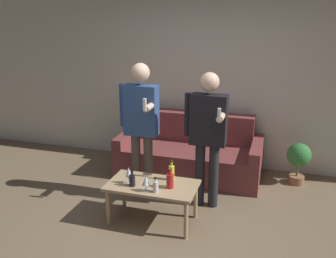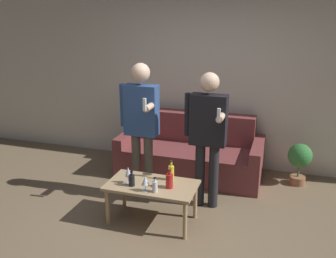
{
  "view_description": "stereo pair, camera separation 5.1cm",
  "coord_description": "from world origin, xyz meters",
  "px_view_note": "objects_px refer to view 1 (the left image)",
  "views": [
    {
      "loc": [
        1.03,
        -3.13,
        2.23
      ],
      "look_at": [
        -0.18,
        0.79,
        0.95
      ],
      "focal_mm": 40.0,
      "sensor_mm": 36.0,
      "label": 1
    },
    {
      "loc": [
        1.08,
        -3.12,
        2.23
      ],
      "look_at": [
        -0.18,
        0.79,
        0.95
      ],
      "focal_mm": 40.0,
      "sensor_mm": 36.0,
      "label": 2
    }
  ],
  "objects_px": {
    "bottle_orange": "(172,172)",
    "person_standing_right": "(208,130)",
    "coffee_table": "(152,189)",
    "person_standing_left": "(141,120)",
    "couch": "(190,154)"
  },
  "relations": [
    {
      "from": "person_standing_right",
      "to": "bottle_orange",
      "type": "bearing_deg",
      "value": -130.18
    },
    {
      "from": "person_standing_right",
      "to": "coffee_table",
      "type": "bearing_deg",
      "value": -131.75
    },
    {
      "from": "couch",
      "to": "coffee_table",
      "type": "relative_size",
      "value": 2.05
    },
    {
      "from": "person_standing_left",
      "to": "person_standing_right",
      "type": "bearing_deg",
      "value": -0.73
    },
    {
      "from": "couch",
      "to": "bottle_orange",
      "type": "distance_m",
      "value": 1.27
    },
    {
      "from": "couch",
      "to": "person_standing_left",
      "type": "distance_m",
      "value": 1.18
    },
    {
      "from": "person_standing_left",
      "to": "person_standing_right",
      "type": "distance_m",
      "value": 0.82
    },
    {
      "from": "couch",
      "to": "coffee_table",
      "type": "height_order",
      "value": "couch"
    },
    {
      "from": "person_standing_left",
      "to": "person_standing_right",
      "type": "height_order",
      "value": "person_standing_left"
    },
    {
      "from": "coffee_table",
      "to": "person_standing_right",
      "type": "bearing_deg",
      "value": 48.25
    },
    {
      "from": "couch",
      "to": "person_standing_left",
      "type": "relative_size",
      "value": 1.18
    },
    {
      "from": "couch",
      "to": "person_standing_left",
      "type": "bearing_deg",
      "value": -115.79
    },
    {
      "from": "bottle_orange",
      "to": "person_standing_right",
      "type": "xyz_separation_m",
      "value": [
        0.32,
        0.38,
        0.4
      ]
    },
    {
      "from": "coffee_table",
      "to": "person_standing_left",
      "type": "xyz_separation_m",
      "value": [
        -0.33,
        0.55,
        0.6
      ]
    },
    {
      "from": "coffee_table",
      "to": "person_standing_right",
      "type": "height_order",
      "value": "person_standing_right"
    }
  ]
}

